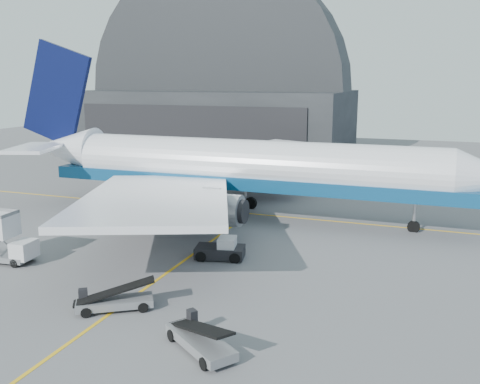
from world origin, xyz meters
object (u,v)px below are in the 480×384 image
at_px(belt_loader_a, 114,301).
at_px(belt_loader_b, 200,339).
at_px(airliner, 234,167).
at_px(pushback_tug, 221,250).

bearing_deg(belt_loader_a, belt_loader_b, -54.05).
xyz_separation_m(airliner, belt_loader_b, (8.52, -27.72, -4.65)).
xyz_separation_m(airliner, pushback_tug, (3.97, -13.38, -4.60)).
height_order(airliner, pushback_tug, airliner).
relative_size(pushback_tug, belt_loader_b, 0.85).
xyz_separation_m(pushback_tug, belt_loader_a, (-2.67, -11.53, -0.09)).
xyz_separation_m(pushback_tug, belt_loader_b, (4.56, -14.33, -0.06)).
relative_size(belt_loader_a, belt_loader_b, 0.97).
distance_m(belt_loader_a, belt_loader_b, 7.75).
relative_size(airliner, belt_loader_b, 10.69).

